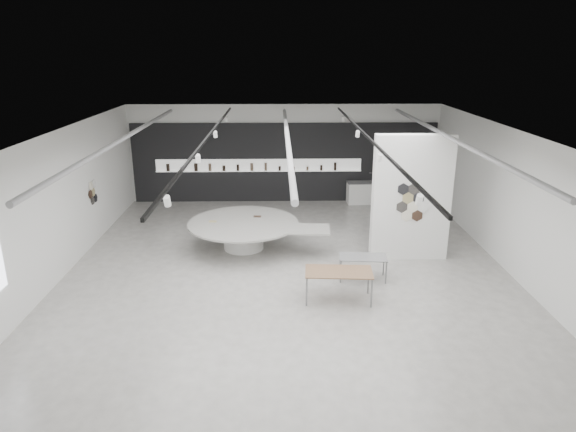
{
  "coord_description": "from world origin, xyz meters",
  "views": [
    {
      "loc": [
        -0.25,
        -12.79,
        5.81
      ],
      "look_at": [
        0.03,
        1.2,
        1.23
      ],
      "focal_mm": 32.0,
      "sensor_mm": 36.0,
      "label": 1
    }
  ],
  "objects_px": {
    "sample_table_wood": "(339,273)",
    "display_island": "(246,231)",
    "kitchen_counter": "(366,193)",
    "partition_column": "(411,198)",
    "sample_table_stone": "(363,258)"
  },
  "relations": [
    {
      "from": "display_island",
      "to": "sample_table_wood",
      "type": "height_order",
      "value": "display_island"
    },
    {
      "from": "partition_column",
      "to": "display_island",
      "type": "relative_size",
      "value": 0.83
    },
    {
      "from": "sample_table_wood",
      "to": "kitchen_counter",
      "type": "relative_size",
      "value": 1.07
    },
    {
      "from": "display_island",
      "to": "sample_table_wood",
      "type": "distance_m",
      "value": 4.18
    },
    {
      "from": "partition_column",
      "to": "display_island",
      "type": "bearing_deg",
      "value": 170.35
    },
    {
      "from": "partition_column",
      "to": "kitchen_counter",
      "type": "bearing_deg",
      "value": 93.07
    },
    {
      "from": "kitchen_counter",
      "to": "partition_column",
      "type": "bearing_deg",
      "value": -90.99
    },
    {
      "from": "partition_column",
      "to": "kitchen_counter",
      "type": "xyz_separation_m",
      "value": [
        -0.3,
        5.55,
        -1.37
      ]
    },
    {
      "from": "sample_table_stone",
      "to": "kitchen_counter",
      "type": "bearing_deg",
      "value": 79.93
    },
    {
      "from": "partition_column",
      "to": "display_island",
      "type": "xyz_separation_m",
      "value": [
        -4.74,
        0.81,
        -1.25
      ]
    },
    {
      "from": "partition_column",
      "to": "kitchen_counter",
      "type": "relative_size",
      "value": 2.33
    },
    {
      "from": "sample_table_wood",
      "to": "display_island",
      "type": "bearing_deg",
      "value": 125.52
    },
    {
      "from": "sample_table_stone",
      "to": "display_island",
      "type": "bearing_deg",
      "value": 145.09
    },
    {
      "from": "sample_table_wood",
      "to": "sample_table_stone",
      "type": "height_order",
      "value": "sample_table_wood"
    },
    {
      "from": "partition_column",
      "to": "display_island",
      "type": "height_order",
      "value": "partition_column"
    }
  ]
}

